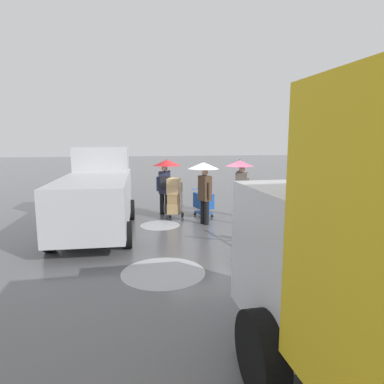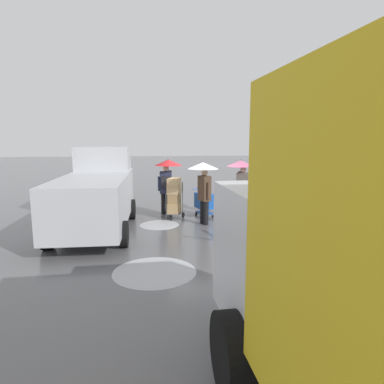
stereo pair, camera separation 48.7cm
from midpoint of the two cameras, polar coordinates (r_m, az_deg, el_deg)
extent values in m
plane|color=#5B5B5E|center=(12.31, 0.50, -4.49)|extent=(90.00, 90.00, 0.00)
cylinder|color=#ADAFB5|center=(7.54, -6.83, -13.49)|extent=(1.84, 1.84, 0.01)
cylinder|color=silver|center=(6.66, 12.56, -16.84)|extent=(1.69, 1.69, 0.01)
cylinder|color=#ADAFB5|center=(11.39, -6.71, -5.66)|extent=(1.34, 1.34, 0.01)
cube|color=#B7BABF|center=(10.67, -17.32, -1.21)|extent=(2.05, 5.23, 1.40)
cube|color=#B7BABF|center=(12.41, -16.25, 5.44)|extent=(1.86, 1.43, 0.84)
cube|color=black|center=(13.19, -15.69, 2.15)|extent=(1.66, 0.09, 0.63)
cube|color=#232326|center=(13.39, -15.48, -2.30)|extent=(1.96, 0.19, 0.24)
cylinder|color=black|center=(12.54, -20.50, -3.14)|extent=(0.25, 0.72, 0.72)
cylinder|color=black|center=(12.28, -11.51, -3.00)|extent=(0.25, 0.72, 0.72)
cylinder|color=black|center=(9.50, -24.48, -7.20)|extent=(0.25, 0.72, 0.72)
cylinder|color=black|center=(9.15, -12.51, -7.18)|extent=(0.25, 0.72, 0.72)
cube|color=silver|center=(4.73, 20.36, -10.11)|extent=(2.27, 1.88, 1.80)
cube|color=black|center=(5.41, 15.39, -3.99)|extent=(1.98, 0.14, 0.81)
cylinder|color=black|center=(4.26, 8.14, -25.48)|extent=(0.34, 0.97, 0.96)
cube|color=#1951B2|center=(12.48, 0.86, -1.49)|extent=(0.70, 0.87, 0.56)
cube|color=#1951B2|center=(12.58, 0.86, -3.55)|extent=(0.63, 0.78, 0.04)
cylinder|color=#1951B2|center=(12.79, 0.07, 0.59)|extent=(0.57, 0.18, 0.04)
sphere|color=black|center=(12.42, 2.33, -4.14)|extent=(0.10, 0.10, 0.10)
sphere|color=black|center=(12.24, 0.58, -4.33)|extent=(0.10, 0.10, 0.10)
sphere|color=black|center=(12.95, 1.12, -3.58)|extent=(0.10, 0.10, 0.10)
sphere|color=black|center=(12.78, -0.57, -3.75)|extent=(0.10, 0.10, 0.10)
cube|color=#515156|center=(12.16, -4.25, -3.65)|extent=(0.68, 0.74, 0.03)
cylinder|color=#515156|center=(12.27, -2.88, -0.90)|extent=(0.04, 0.04, 1.10)
cylinder|color=#515156|center=(12.40, -4.83, -0.82)|extent=(0.04, 0.04, 1.10)
cylinder|color=black|center=(12.40, -2.76, -3.93)|extent=(0.12, 0.20, 0.20)
cylinder|color=black|center=(12.54, -4.87, -3.81)|extent=(0.12, 0.20, 0.20)
cube|color=tan|center=(12.12, -4.26, -2.78)|extent=(0.56, 0.66, 0.35)
cube|color=#A37F51|center=(12.05, -4.28, -1.14)|extent=(0.52, 0.57, 0.35)
cube|color=tan|center=(12.00, -4.30, 0.40)|extent=(0.57, 0.62, 0.30)
cube|color=tan|center=(11.96, -4.31, 1.74)|extent=(0.56, 0.64, 0.26)
cylinder|color=black|center=(12.58, 7.78, -2.37)|extent=(0.18, 0.18, 0.82)
cylinder|color=black|center=(12.63, 6.90, -2.31)|extent=(0.18, 0.18, 0.82)
cube|color=slate|center=(12.46, 7.42, 1.40)|extent=(0.52, 0.47, 0.84)
sphere|color=beige|center=(12.40, 7.47, 3.87)|extent=(0.22, 0.22, 0.22)
cylinder|color=slate|center=(12.41, 8.57, 1.11)|extent=(0.10, 0.10, 0.55)
cylinder|color=slate|center=(12.47, 6.61, 2.44)|extent=(0.25, 0.31, 0.50)
cylinder|color=#333338|center=(12.45, 7.01, 3.16)|extent=(0.02, 0.02, 0.86)
cone|color=#E0668E|center=(12.41, 7.04, 4.90)|extent=(1.04, 1.04, 0.22)
sphere|color=#333338|center=(12.40, 7.05, 5.50)|extent=(0.04, 0.04, 0.04)
cube|color=brown|center=(12.65, 7.66, 1.69)|extent=(0.34, 0.29, 0.44)
cylinder|color=black|center=(11.32, 1.24, -3.57)|extent=(0.18, 0.18, 0.82)
cylinder|color=black|center=(11.48, 0.69, -3.39)|extent=(0.18, 0.18, 0.82)
cube|color=#473323|center=(11.25, 0.97, 0.65)|extent=(0.43, 0.51, 0.84)
sphere|color=tan|center=(11.18, 0.98, 3.39)|extent=(0.22, 0.22, 0.22)
cylinder|color=#473323|center=(11.04, 1.71, 0.22)|extent=(0.10, 0.10, 0.55)
cylinder|color=#473323|center=(11.36, 0.40, 1.85)|extent=(0.32, 0.21, 0.50)
cylinder|color=#333338|center=(11.28, 0.70, 2.62)|extent=(0.02, 0.02, 0.86)
cone|color=white|center=(11.25, 0.71, 4.54)|extent=(1.04, 1.04, 0.22)
sphere|color=#333338|center=(11.24, 0.71, 5.21)|extent=(0.04, 0.04, 0.04)
cylinder|color=black|center=(12.92, -6.20, -2.04)|extent=(0.18, 0.18, 0.82)
cylinder|color=black|center=(12.91, -5.31, -2.03)|extent=(0.18, 0.18, 0.82)
cube|color=#282D47|center=(12.78, -5.81, 1.62)|extent=(0.47, 0.34, 0.84)
sphere|color=beige|center=(12.72, -5.85, 4.03)|extent=(0.22, 0.22, 0.22)
cylinder|color=#282D47|center=(12.81, -6.97, 1.39)|extent=(0.10, 0.10, 0.55)
cylinder|color=#282D47|center=(12.76, -5.02, 2.62)|extent=(0.14, 0.31, 0.50)
cylinder|color=#333338|center=(12.73, -5.39, 3.32)|extent=(0.02, 0.02, 0.86)
cone|color=red|center=(12.70, -5.42, 5.02)|extent=(1.04, 1.04, 0.22)
sphere|color=#333338|center=(12.69, -5.42, 5.61)|extent=(0.04, 0.04, 0.04)
cube|color=black|center=(12.58, -5.88, 1.68)|extent=(0.32, 0.20, 0.44)
cylinder|color=#2D2D33|center=(10.01, 24.84, 1.99)|extent=(0.12, 0.12, 3.60)
sphere|color=#EAEACC|center=(9.98, 25.59, 12.99)|extent=(0.28, 0.28, 0.28)
camera|label=1|loc=(0.24, -91.20, -0.19)|focal=31.21mm
camera|label=2|loc=(0.24, 88.80, 0.19)|focal=31.21mm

